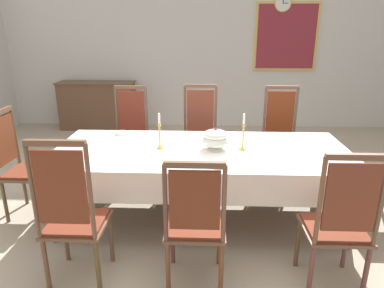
# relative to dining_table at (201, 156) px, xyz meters

# --- Properties ---
(ground) EXTENTS (7.57, 6.85, 0.04)m
(ground) POSITION_rel_dining_table_xyz_m (0.00, 0.12, -0.69)
(ground) COLOR #A79C87
(back_wall) EXTENTS (7.57, 0.08, 3.19)m
(back_wall) POSITION_rel_dining_table_xyz_m (0.00, 3.59, 0.92)
(back_wall) COLOR silver
(back_wall) RESTS_ON ground
(dining_table) EXTENTS (2.84, 1.20, 0.74)m
(dining_table) POSITION_rel_dining_table_xyz_m (0.00, 0.00, 0.00)
(dining_table) COLOR brown
(dining_table) RESTS_ON ground
(tablecloth) EXTENTS (2.86, 1.22, 0.29)m
(tablecloth) POSITION_rel_dining_table_xyz_m (0.00, 0.00, 0.01)
(tablecloth) COLOR white
(tablecloth) RESTS_ON dining_table
(chair_south_a) EXTENTS (0.44, 0.42, 1.19)m
(chair_south_a) POSITION_rel_dining_table_xyz_m (-0.92, -1.01, -0.08)
(chair_south_a) COLOR brown
(chair_south_a) RESTS_ON ground
(chair_north_a) EXTENTS (0.44, 0.42, 1.17)m
(chair_north_a) POSITION_rel_dining_table_xyz_m (-0.92, 1.01, -0.09)
(chair_north_a) COLOR brown
(chair_north_a) RESTS_ON ground
(chair_south_b) EXTENTS (0.44, 0.42, 1.05)m
(chair_south_b) POSITION_rel_dining_table_xyz_m (-0.03, -1.00, -0.13)
(chair_south_b) COLOR brown
(chair_south_b) RESTS_ON ground
(chair_north_b) EXTENTS (0.44, 0.42, 1.20)m
(chair_north_b) POSITION_rel_dining_table_xyz_m (-0.03, 1.01, -0.08)
(chair_north_b) COLOR brown
(chair_north_b) RESTS_ON ground
(chair_south_c) EXTENTS (0.44, 0.42, 1.12)m
(chair_south_c) POSITION_rel_dining_table_xyz_m (0.99, -1.01, -0.11)
(chair_south_c) COLOR brown
(chair_south_c) RESTS_ON ground
(chair_north_c) EXTENTS (0.44, 0.42, 1.18)m
(chair_north_c) POSITION_rel_dining_table_xyz_m (0.99, 1.01, -0.08)
(chair_north_c) COLOR brown
(chair_north_c) RESTS_ON ground
(chair_head_west) EXTENTS (0.42, 0.44, 1.11)m
(chair_head_west) POSITION_rel_dining_table_xyz_m (-1.83, 0.00, -0.11)
(chair_head_west) COLOR brown
(chair_head_west) RESTS_ON ground
(soup_tureen) EXTENTS (0.26, 0.26, 0.21)m
(soup_tureen) POSITION_rel_dining_table_xyz_m (0.14, 0.00, 0.17)
(soup_tureen) COLOR white
(soup_tureen) RESTS_ON tablecloth
(candlestick_west) EXTENTS (0.07, 0.07, 0.35)m
(candlestick_west) POSITION_rel_dining_table_xyz_m (-0.40, 0.00, 0.21)
(candlestick_west) COLOR gold
(candlestick_west) RESTS_ON tablecloth
(candlestick_east) EXTENTS (0.07, 0.07, 0.35)m
(candlestick_east) POSITION_rel_dining_table_xyz_m (0.40, -0.00, 0.21)
(candlestick_east) COLOR gold
(candlestick_east) RESTS_ON tablecloth
(bowl_near_left) EXTENTS (0.14, 0.14, 0.03)m
(bowl_near_left) POSITION_rel_dining_table_xyz_m (-0.89, 0.45, 0.09)
(bowl_near_left) COLOR white
(bowl_near_left) RESTS_ON tablecloth
(bowl_near_right) EXTENTS (0.19, 0.19, 0.04)m
(bowl_near_right) POSITION_rel_dining_table_xyz_m (-1.11, -0.47, 0.09)
(bowl_near_right) COLOR white
(bowl_near_right) RESTS_ON tablecloth
(bowl_far_left) EXTENTS (0.14, 0.14, 0.03)m
(bowl_far_left) POSITION_rel_dining_table_xyz_m (0.16, -0.44, 0.09)
(bowl_far_left) COLOR white
(bowl_far_left) RESTS_ON tablecloth
(spoon_primary) EXTENTS (0.03, 0.18, 0.01)m
(spoon_primary) POSITION_rel_dining_table_xyz_m (-0.99, 0.48, 0.08)
(spoon_primary) COLOR gold
(spoon_primary) RESTS_ON tablecloth
(spoon_secondary) EXTENTS (0.03, 0.18, 0.01)m
(spoon_secondary) POSITION_rel_dining_table_xyz_m (-1.24, -0.45, 0.08)
(spoon_secondary) COLOR gold
(spoon_secondary) RESTS_ON tablecloth
(sideboard) EXTENTS (1.44, 0.48, 0.90)m
(sideboard) POSITION_rel_dining_table_xyz_m (-2.04, 3.27, -0.22)
(sideboard) COLOR brown
(sideboard) RESTS_ON ground
(mounted_clock) EXTENTS (0.30, 0.06, 0.30)m
(mounted_clock) POSITION_rel_dining_table_xyz_m (1.40, 3.52, 1.62)
(mounted_clock) COLOR #D1B251
(framed_painting) EXTENTS (1.15, 0.05, 1.21)m
(framed_painting) POSITION_rel_dining_table_xyz_m (1.51, 3.52, 1.04)
(framed_painting) COLOR #D1B251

